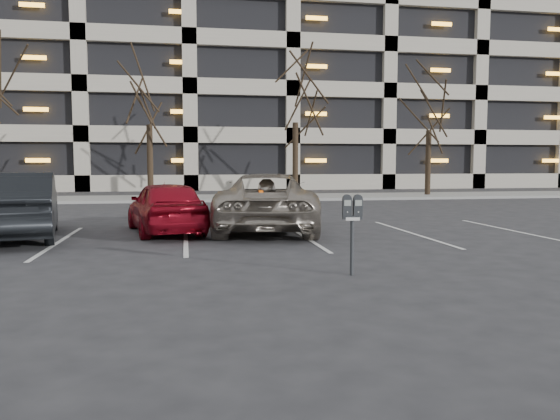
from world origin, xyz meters
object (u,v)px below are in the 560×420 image
(tree_b, at_px, (148,78))
(suv_silver, at_px, (267,202))
(car_red, at_px, (166,207))
(tree_c, at_px, (296,76))
(tree_d, at_px, (430,90))
(car_dark, at_px, (17,206))
(parking_meter, at_px, (352,215))

(tree_b, distance_m, suv_silver, 13.85)
(tree_b, bearing_deg, car_red, -84.90)
(tree_c, height_order, tree_d, tree_c)
(tree_c, relative_size, car_dark, 1.76)
(suv_silver, height_order, car_red, suv_silver)
(suv_silver, distance_m, car_dark, 6.00)
(parking_meter, height_order, car_dark, car_dark)
(suv_silver, xyz_separation_m, car_dark, (-5.97, -0.59, 0.03))
(tree_c, xyz_separation_m, parking_meter, (-2.83, -18.33, -5.03))
(tree_d, bearing_deg, suv_silver, -129.69)
(car_dark, bearing_deg, suv_silver, 174.37)
(tree_c, distance_m, suv_silver, 13.85)
(tree_b, height_order, car_red, tree_b)
(car_red, bearing_deg, car_dark, -3.91)
(tree_b, height_order, car_dark, tree_b)
(tree_c, xyz_separation_m, tree_d, (7.00, 0.00, -0.51))
(tree_d, bearing_deg, tree_b, 180.00)
(tree_d, height_order, parking_meter, tree_d)
(tree_d, bearing_deg, parking_meter, -118.20)
(tree_b, height_order, tree_c, tree_c)
(tree_c, height_order, car_red, tree_c)
(tree_b, xyz_separation_m, car_red, (1.12, -12.54, -5.02))
(parking_meter, distance_m, car_red, 6.55)
(tree_c, height_order, suv_silver, tree_c)
(tree_c, relative_size, parking_meter, 6.63)
(tree_b, xyz_separation_m, parking_meter, (4.17, -18.33, -4.73))
(car_dark, bearing_deg, tree_d, -152.66)
(tree_b, distance_m, tree_c, 7.01)
(tree_c, distance_m, parking_meter, 19.21)
(car_red, bearing_deg, tree_c, -126.58)
(tree_c, relative_size, tree_d, 1.09)
(tree_d, relative_size, parking_meter, 6.07)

